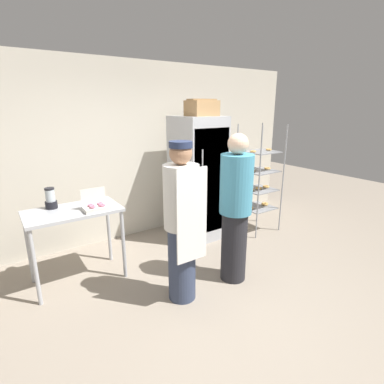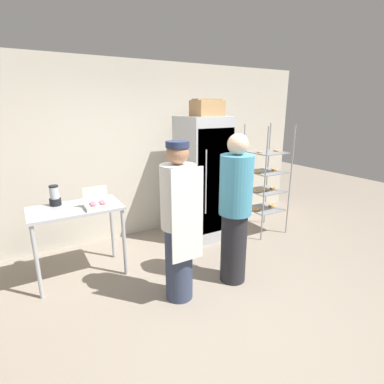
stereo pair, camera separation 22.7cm
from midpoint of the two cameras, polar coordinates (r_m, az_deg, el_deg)
ground_plane at (r=3.50m, az=7.29°, el=-20.14°), size 14.00×14.00×0.00m
back_wall at (r=4.88m, az=-8.90°, el=7.71°), size 6.40×0.12×2.72m
refrigerator at (r=4.69m, az=3.46°, el=2.49°), size 0.67×0.75×1.91m
baking_rack at (r=5.06m, az=15.15°, el=1.87°), size 0.58×0.54×1.78m
prep_counter at (r=3.80m, az=-19.62°, el=-4.49°), size 1.05×0.60×0.91m
donut_box at (r=3.63m, az=-15.86°, el=-2.30°), size 0.29×0.20×0.24m
blender_pitcher at (r=3.88m, az=-23.19°, el=-0.82°), size 0.13×0.13×0.25m
cardboard_storage_box at (r=4.52m, az=4.38°, el=15.69°), size 0.42×0.34×0.24m
person_baker at (r=3.12m, az=-0.47°, el=-5.68°), size 0.37×0.38×1.73m
person_customer at (r=3.50m, az=10.07°, el=-3.38°), size 0.38×0.38×1.78m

